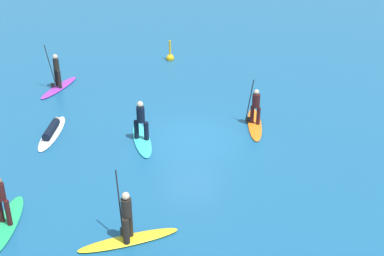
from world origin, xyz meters
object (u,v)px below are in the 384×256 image
surfer_on_green_board (5,216)px  surfer_on_purple_board (58,81)px  surfer_on_yellow_board (128,230)px  surfer_on_teal_board (141,131)px  surfer_on_white_board (52,131)px  surfer_on_orange_board (255,116)px  marker_buoy (170,57)px

surfer_on_green_board → surfer_on_purple_board: surfer_on_purple_board is taller
surfer_on_green_board → surfer_on_purple_board: 11.41m
surfer_on_yellow_board → surfer_on_teal_board: bearing=-108.5°
surfer_on_green_board → surfer_on_white_board: size_ratio=0.98×
surfer_on_green_board → surfer_on_teal_board: 6.95m
surfer_on_orange_board → marker_buoy: (-4.86, 8.02, -0.25)m
marker_buoy → surfer_on_yellow_board: bearing=-86.9°
surfer_on_green_board → surfer_on_yellow_board: (4.10, -0.41, 0.10)m
surfer_on_purple_board → surfer_on_orange_board: size_ratio=0.97×
surfer_on_purple_board → surfer_on_teal_board: 7.37m
surfer_on_purple_board → surfer_on_white_board: 5.11m
surfer_on_purple_board → surfer_on_teal_board: surfer_on_purple_board is taller
surfer_on_purple_board → surfer_on_white_board: size_ratio=0.97×
surfer_on_green_board → surfer_on_orange_board: surfer_on_orange_board is taller
surfer_on_orange_board → surfer_on_purple_board: bearing=69.4°
surfer_on_green_board → marker_buoy: size_ratio=2.47×
surfer_on_purple_board → surfer_on_yellow_board: 13.14m
surfer_on_orange_board → surfer_on_teal_board: surfer_on_orange_board is taller
surfer_on_teal_board → surfer_on_green_board: bearing=-46.7°
surfer_on_green_board → marker_buoy: surfer_on_green_board is taller
surfer_on_purple_board → marker_buoy: (5.15, 4.80, -0.25)m
surfer_on_teal_board → surfer_on_white_board: bearing=-111.2°
surfer_on_yellow_board → surfer_on_purple_board: bearing=-87.8°
surfer_on_yellow_board → marker_buoy: size_ratio=2.40×
surfer_on_yellow_board → surfer_on_white_board: size_ratio=0.95×
marker_buoy → surfer_on_green_board: bearing=-101.3°
surfer_on_teal_board → surfer_on_white_board: (-3.96, 0.21, -0.29)m
surfer_on_white_board → marker_buoy: size_ratio=2.53×
surfer_on_green_board → surfer_on_teal_board: surfer_on_green_board is taller
surfer_on_green_board → surfer_on_white_board: 6.35m
surfer_on_white_board → surfer_on_purple_board: bearing=12.7°
surfer_on_teal_board → marker_buoy: (-0.13, 9.95, -0.26)m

